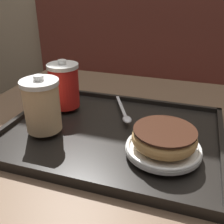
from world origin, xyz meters
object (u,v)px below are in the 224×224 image
coffee_cup_rear (64,85)px  spoon (125,115)px  coffee_cup_front (42,105)px  donut_chocolate_glazed (164,137)px

coffee_cup_rear → spoon: 0.18m
spoon → coffee_cup_rear: bearing=-120.0°
coffee_cup_rear → coffee_cup_front: bearing=-84.5°
coffee_cup_front → donut_chocolate_glazed: coffee_cup_front is taller
coffee_cup_front → spoon: 0.21m
coffee_cup_front → spoon: size_ratio=0.83×
coffee_cup_rear → spoon: coffee_cup_rear is taller
coffee_cup_front → spoon: coffee_cup_front is taller
coffee_cup_front → coffee_cup_rear: size_ratio=1.01×
spoon → donut_chocolate_glazed: bearing=16.6°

